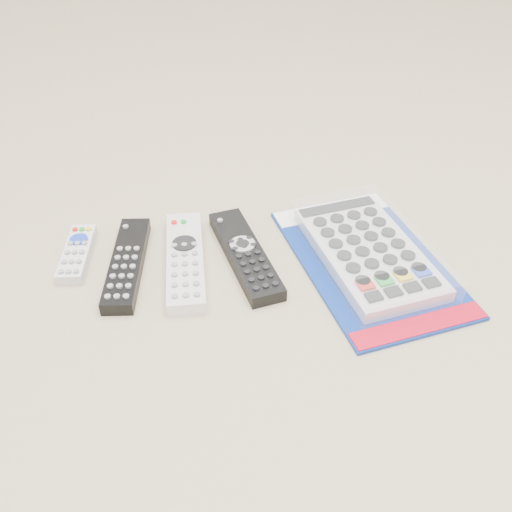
{
  "coord_description": "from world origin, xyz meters",
  "views": [
    {
      "loc": [
        -0.06,
        -0.68,
        0.56
      ],
      "look_at": [
        0.04,
        -0.02,
        0.01
      ],
      "focal_mm": 40.0,
      "sensor_mm": 36.0,
      "label": 1
    }
  ],
  "objects": [
    {
      "name": "jumbo_remote_packaged",
      "position": [
        0.21,
        -0.04,
        0.02
      ],
      "size": [
        0.25,
        0.36,
        0.04
      ],
      "rotation": [
        0.0,
        0.0,
        0.17
      ],
      "color": "navy",
      "rests_on": "ground"
    },
    {
      "name": "remote_large_black",
      "position": [
        0.03,
        -0.01,
        0.01
      ],
      "size": [
        0.09,
        0.22,
        0.02
      ],
      "rotation": [
        0.0,
        0.0,
        0.19
      ],
      "color": "black",
      "rests_on": "ground"
    },
    {
      "name": "remote_silver_dvd",
      "position": [
        -0.07,
        -0.01,
        0.01
      ],
      "size": [
        0.06,
        0.22,
        0.02
      ],
      "rotation": [
        0.0,
        0.0,
        -0.04
      ],
      "color": "silver",
      "rests_on": "ground"
    },
    {
      "name": "remote_slim_black",
      "position": [
        -0.15,
        -0.0,
        0.01
      ],
      "size": [
        0.07,
        0.21,
        0.02
      ],
      "rotation": [
        0.0,
        0.0,
        -0.13
      ],
      "color": "black",
      "rests_on": "ground"
    },
    {
      "name": "remote_small_grey",
      "position": [
        -0.23,
        0.03,
        0.01
      ],
      "size": [
        0.05,
        0.13,
        0.02
      ],
      "rotation": [
        0.0,
        0.0,
        -0.11
      ],
      "color": "#BBBBBE",
      "rests_on": "ground"
    }
  ]
}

